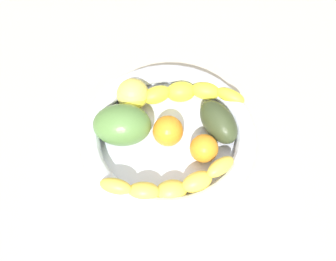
{
  "coord_description": "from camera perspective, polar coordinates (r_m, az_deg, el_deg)",
  "views": [
    {
      "loc": [
        -34.53,
        9.27,
        67.13
      ],
      "look_at": [
        0.0,
        0.0,
        8.17
      ],
      "focal_mm": 39.96,
      "sensor_mm": 36.0,
      "label": 1
    }
  ],
  "objects": [
    {
      "name": "mango_green",
      "position": [
        0.69,
        -7.01,
        0.87
      ],
      "size": [
        10.85,
        12.68,
        7.14
      ],
      "primitive_type": "ellipsoid",
      "rotation": [
        0.0,
        0.0,
        1.28
      ],
      "color": "#53803E",
      "rests_on": "fruit_bowl"
    },
    {
      "name": "orange_mid_left",
      "position": [
        0.69,
        0.08,
        0.16
      ],
      "size": [
        5.74,
        5.74,
        5.74
      ],
      "primitive_type": "sphere",
      "color": "orange",
      "rests_on": "fruit_bowl"
    },
    {
      "name": "fruit_bowl",
      "position": [
        0.71,
        0.0,
        -0.9
      ],
      "size": [
        32.81,
        32.81,
        5.86
      ],
      "color": "silver",
      "rests_on": "kitchen_counter"
    },
    {
      "name": "apple_yellow",
      "position": [
        0.74,
        -5.39,
        5.51
      ],
      "size": [
        6.33,
        6.33,
        6.33
      ],
      "primitive_type": "sphere",
      "color": "#DDCE58",
      "rests_on": "fruit_bowl"
    },
    {
      "name": "banana_draped_left",
      "position": [
        0.74,
        2.07,
        5.55
      ],
      "size": [
        9.89,
        24.67,
        4.63
      ],
      "color": "yellow",
      "rests_on": "fruit_bowl"
    },
    {
      "name": "avocado_dark",
      "position": [
        0.71,
        7.7,
        1.31
      ],
      "size": [
        10.78,
        7.77,
        6.05
      ],
      "primitive_type": "ellipsoid",
      "rotation": [
        0.0,
        0.0,
        0.24
      ],
      "color": "#364326",
      "rests_on": "fruit_bowl"
    },
    {
      "name": "banana_draped_right",
      "position": [
        0.64,
        0.35,
        -8.38
      ],
      "size": [
        7.26,
        24.21,
        5.37
      ],
      "color": "yellow",
      "rests_on": "fruit_bowl"
    },
    {
      "name": "orange_front",
      "position": [
        0.68,
        5.51,
        -2.73
      ],
      "size": [
        5.22,
        5.22,
        5.22
      ],
      "primitive_type": "sphere",
      "color": "orange",
      "rests_on": "fruit_bowl"
    },
    {
      "name": "kitchen_counter",
      "position": [
        0.75,
        0.0,
        -2.65
      ],
      "size": [
        120.0,
        120.0,
        3.0
      ],
      "primitive_type": "cube",
      "color": "#B7AF9C",
      "rests_on": "ground"
    }
  ]
}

